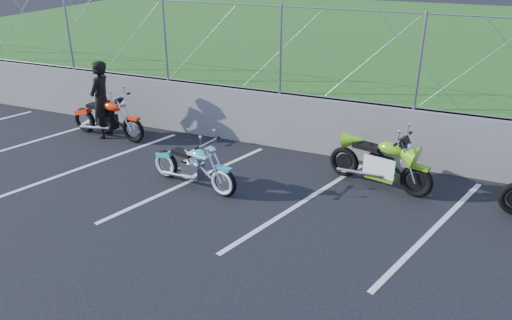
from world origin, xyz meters
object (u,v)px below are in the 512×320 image
at_px(sportbike_green, 381,164).
at_px(person_standing, 101,100).
at_px(naked_orange, 109,119).
at_px(cruiser_turquoise, 195,168).

height_order(sportbike_green, person_standing, person_standing).
bearing_deg(sportbike_green, person_standing, -167.33).
distance_m(naked_orange, sportbike_green, 6.72).
xyz_separation_m(cruiser_turquoise, sportbike_green, (3.41, 1.45, 0.07)).
height_order(cruiser_turquoise, naked_orange, naked_orange).
distance_m(cruiser_turquoise, sportbike_green, 3.71).
bearing_deg(naked_orange, sportbike_green, 3.44).
xyz_separation_m(cruiser_turquoise, person_standing, (-3.48, 1.58, 0.54)).
bearing_deg(naked_orange, person_standing, -178.76).
bearing_deg(sportbike_green, naked_orange, -167.27).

